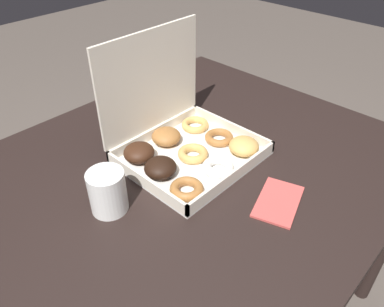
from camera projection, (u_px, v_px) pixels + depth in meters
dining_table at (186, 191)px, 1.06m from camera, size 1.21×0.99×0.73m
donut_box at (181, 138)px, 1.02m from camera, size 0.35×0.31×0.32m
coffee_mug at (107, 191)px, 0.85m from camera, size 0.09×0.09×0.11m
paper_napkin at (278, 201)px, 0.90m from camera, size 0.17×0.14×0.01m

